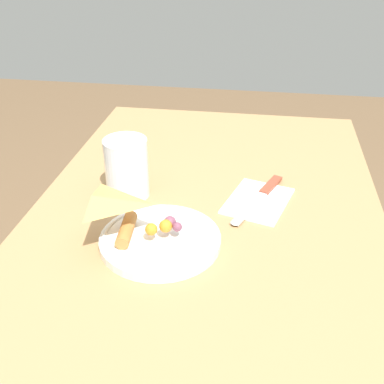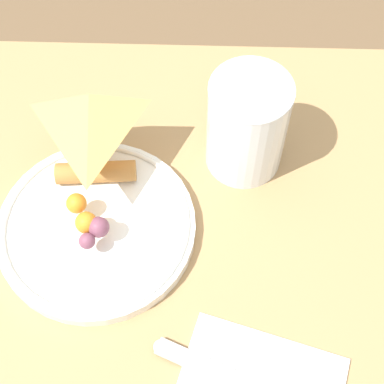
{
  "view_description": "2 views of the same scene",
  "coord_description": "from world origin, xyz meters",
  "px_view_note": "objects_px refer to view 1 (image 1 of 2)",
  "views": [
    {
      "loc": [
        0.79,
        0.1,
        1.24
      ],
      "look_at": [
        0.01,
        -0.02,
        0.78
      ],
      "focal_mm": 45.0,
      "sensor_mm": 36.0,
      "label": 1
    },
    {
      "loc": [
        0.0,
        0.22,
        1.31
      ],
      "look_at": [
        0.01,
        -0.08,
        0.79
      ],
      "focal_mm": 55.0,
      "sensor_mm": 36.0,
      "label": 2
    }
  ],
  "objects_px": {
    "milk_glass": "(127,169)",
    "napkin_folded": "(258,201)",
    "plate_pizza": "(159,237)",
    "dining_table": "(205,259)",
    "butter_knife": "(260,196)"
  },
  "relations": [
    {
      "from": "milk_glass",
      "to": "napkin_folded",
      "type": "distance_m",
      "value": 0.28
    },
    {
      "from": "plate_pizza",
      "to": "napkin_folded",
      "type": "xyz_separation_m",
      "value": [
        -0.17,
        0.17,
        -0.01
      ]
    },
    {
      "from": "milk_glass",
      "to": "napkin_folded",
      "type": "bearing_deg",
      "value": 92.49
    },
    {
      "from": "napkin_folded",
      "to": "dining_table",
      "type": "bearing_deg",
      "value": -58.98
    },
    {
      "from": "milk_glass",
      "to": "napkin_folded",
      "type": "height_order",
      "value": "milk_glass"
    },
    {
      "from": "plate_pizza",
      "to": "dining_table",
      "type": "bearing_deg",
      "value": 148.55
    },
    {
      "from": "plate_pizza",
      "to": "napkin_folded",
      "type": "relative_size",
      "value": 1.2
    },
    {
      "from": "napkin_folded",
      "to": "butter_knife",
      "type": "height_order",
      "value": "butter_knife"
    },
    {
      "from": "dining_table",
      "to": "butter_knife",
      "type": "height_order",
      "value": "butter_knife"
    },
    {
      "from": "milk_glass",
      "to": "butter_knife",
      "type": "xyz_separation_m",
      "value": [
        -0.02,
        0.27,
        -0.05
      ]
    },
    {
      "from": "dining_table",
      "to": "plate_pizza",
      "type": "xyz_separation_m",
      "value": [
        0.11,
        -0.07,
        0.13
      ]
    },
    {
      "from": "napkin_folded",
      "to": "butter_knife",
      "type": "bearing_deg",
      "value": 157.7
    },
    {
      "from": "plate_pizza",
      "to": "butter_knife",
      "type": "relative_size",
      "value": 1.03
    },
    {
      "from": "plate_pizza",
      "to": "napkin_folded",
      "type": "bearing_deg",
      "value": 135.64
    },
    {
      "from": "dining_table",
      "to": "butter_knife",
      "type": "relative_size",
      "value": 5.35
    }
  ]
}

